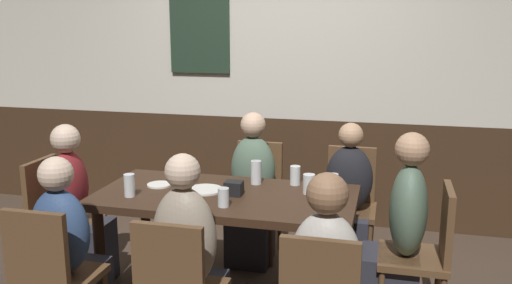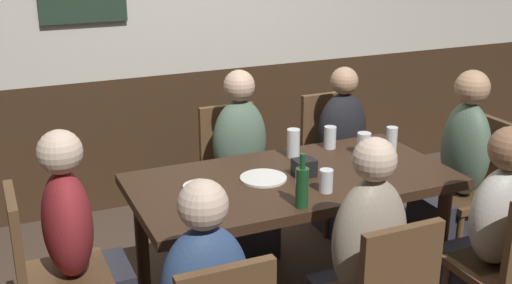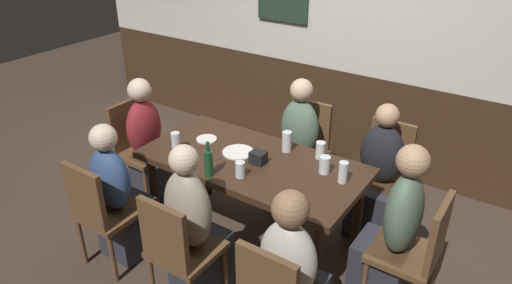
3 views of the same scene
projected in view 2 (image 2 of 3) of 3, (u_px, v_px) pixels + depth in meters
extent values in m
cube|color=#3D2819|center=(192.00, 133.00, 4.76)|extent=(6.40, 0.10, 0.95)
cube|color=#382316|center=(292.00, 181.00, 3.26)|extent=(1.64, 0.81, 0.05)
cylinder|color=#382316|center=(440.00, 246.00, 3.37)|extent=(0.07, 0.07, 0.69)
cylinder|color=#382316|center=(142.00, 245.00, 3.38)|extent=(0.07, 0.07, 0.69)
cylinder|color=#382316|center=(371.00, 200.00, 3.94)|extent=(0.07, 0.07, 0.69)
cube|color=brown|center=(400.00, 277.00, 2.47)|extent=(0.36, 0.04, 0.43)
cube|color=brown|center=(501.00, 270.00, 2.98)|extent=(0.40, 0.40, 0.04)
cube|color=brown|center=(64.00, 279.00, 2.91)|extent=(0.40, 0.40, 0.04)
cube|color=brown|center=(16.00, 240.00, 2.76)|extent=(0.04, 0.36, 0.43)
cube|color=brown|center=(238.00, 181.00, 3.99)|extent=(0.40, 0.40, 0.04)
cube|color=brown|center=(227.00, 138.00, 4.07)|extent=(0.36, 0.04, 0.43)
cylinder|color=brown|center=(273.00, 220.00, 3.99)|extent=(0.04, 0.04, 0.41)
cylinder|color=brown|center=(223.00, 230.00, 3.86)|extent=(0.04, 0.04, 0.41)
cylinder|color=brown|center=(252.00, 199.00, 4.28)|extent=(0.04, 0.04, 0.41)
cylinder|color=brown|center=(204.00, 208.00, 4.15)|extent=(0.04, 0.04, 0.41)
cube|color=brown|center=(337.00, 165.00, 4.27)|extent=(0.40, 0.40, 0.04)
cube|color=brown|center=(325.00, 124.00, 4.35)|extent=(0.36, 0.04, 0.43)
cylinder|color=brown|center=(371.00, 201.00, 4.26)|extent=(0.04, 0.04, 0.41)
cylinder|color=brown|center=(327.00, 209.00, 4.13)|extent=(0.04, 0.04, 0.41)
cylinder|color=brown|center=(344.00, 183.00, 4.56)|extent=(0.04, 0.04, 0.41)
cylinder|color=brown|center=(302.00, 190.00, 4.43)|extent=(0.04, 0.04, 0.41)
cube|color=brown|center=(465.00, 195.00, 3.79)|extent=(0.40, 0.40, 0.04)
cube|color=brown|center=(493.00, 154.00, 3.79)|extent=(0.04, 0.36, 0.43)
cylinder|color=brown|center=(458.00, 247.00, 3.66)|extent=(0.04, 0.04, 0.41)
cylinder|color=brown|center=(421.00, 223.00, 3.95)|extent=(0.04, 0.04, 0.41)
cylinder|color=brown|center=(503.00, 236.00, 3.79)|extent=(0.04, 0.04, 0.41)
cylinder|color=brown|center=(464.00, 213.00, 4.08)|extent=(0.04, 0.04, 0.41)
ellipsoid|color=tan|center=(369.00, 239.00, 2.64)|extent=(0.34, 0.22, 0.55)
sphere|color=beige|center=(375.00, 159.00, 2.53)|extent=(0.18, 0.18, 0.18)
ellipsoid|color=#334C7A|center=(205.00, 284.00, 2.38)|extent=(0.34, 0.22, 0.48)
sphere|color=beige|center=(203.00, 205.00, 2.27)|extent=(0.19, 0.19, 0.19)
ellipsoid|color=beige|center=(502.00, 216.00, 2.93)|extent=(0.34, 0.22, 0.48)
sphere|color=#936B4C|center=(511.00, 149.00, 2.82)|extent=(0.20, 0.20, 0.20)
ellipsoid|color=maroon|center=(67.00, 224.00, 2.83)|extent=(0.22, 0.34, 0.50)
sphere|color=beige|center=(60.00, 152.00, 2.72)|extent=(0.20, 0.20, 0.20)
cube|color=#2D2D38|center=(246.00, 219.00, 3.95)|extent=(0.32, 0.34, 0.45)
ellipsoid|color=#56705B|center=(240.00, 141.00, 3.87)|extent=(0.34, 0.22, 0.52)
sphere|color=#DBB293|center=(239.00, 86.00, 3.76)|extent=(0.19, 0.19, 0.19)
cube|color=#2D2D38|center=(346.00, 200.00, 4.23)|extent=(0.32, 0.34, 0.45)
ellipsoid|color=black|center=(342.00, 129.00, 4.15)|extent=(0.34, 0.22, 0.49)
sphere|color=tan|center=(344.00, 81.00, 4.04)|extent=(0.18, 0.18, 0.18)
cube|color=#2D2D38|center=(444.00, 230.00, 3.81)|extent=(0.34, 0.32, 0.45)
ellipsoid|color=#56705B|center=(465.00, 149.00, 3.68)|extent=(0.22, 0.34, 0.56)
sphere|color=tan|center=(472.00, 87.00, 3.56)|extent=(0.20, 0.20, 0.20)
cylinder|color=silver|center=(330.00, 137.00, 3.64)|extent=(0.07, 0.07, 0.13)
cylinder|color=gold|center=(330.00, 139.00, 3.64)|extent=(0.06, 0.06, 0.10)
cylinder|color=silver|center=(364.00, 144.00, 3.54)|extent=(0.08, 0.08, 0.13)
cylinder|color=gold|center=(364.00, 146.00, 3.55)|extent=(0.07, 0.07, 0.10)
cylinder|color=silver|center=(391.00, 140.00, 3.56)|extent=(0.06, 0.06, 0.15)
cylinder|color=gold|center=(391.00, 147.00, 3.58)|extent=(0.06, 0.06, 0.06)
cylinder|color=silver|center=(200.00, 196.00, 2.84)|extent=(0.07, 0.07, 0.14)
cylinder|color=silver|center=(200.00, 201.00, 2.85)|extent=(0.06, 0.06, 0.10)
cylinder|color=silver|center=(326.00, 181.00, 3.05)|extent=(0.07, 0.07, 0.11)
cylinder|color=#331E14|center=(326.00, 185.00, 3.06)|extent=(0.06, 0.06, 0.07)
cylinder|color=silver|center=(293.00, 143.00, 3.50)|extent=(0.07, 0.07, 0.16)
cylinder|color=gold|center=(293.00, 151.00, 3.51)|extent=(0.06, 0.06, 0.06)
cylinder|color=#194723|center=(302.00, 188.00, 2.88)|extent=(0.06, 0.06, 0.19)
cylinder|color=#194723|center=(303.00, 161.00, 2.83)|extent=(0.03, 0.03, 0.07)
cylinder|color=white|center=(263.00, 178.00, 3.22)|extent=(0.24, 0.24, 0.01)
cylinder|color=white|center=(199.00, 186.00, 3.12)|extent=(0.16, 0.16, 0.01)
cube|color=black|center=(304.00, 168.00, 3.25)|extent=(0.11, 0.09, 0.09)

